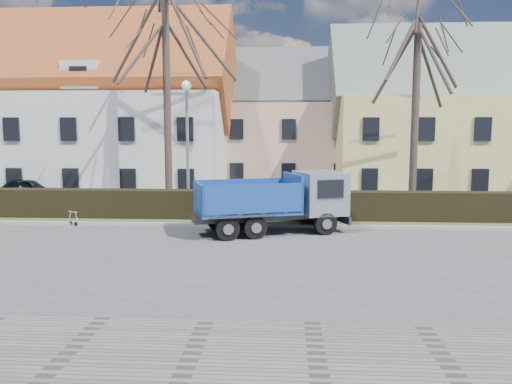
# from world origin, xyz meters

# --- Properties ---
(ground) EXTENTS (120.00, 120.00, 0.00)m
(ground) POSITION_xyz_m (0.00, 0.00, 0.00)
(ground) COLOR #4A4A4D
(sidewalk_near) EXTENTS (80.00, 5.00, 0.08)m
(sidewalk_near) POSITION_xyz_m (0.00, -8.50, 0.04)
(sidewalk_near) COLOR slate
(sidewalk_near) RESTS_ON ground
(curb_far) EXTENTS (80.00, 0.30, 0.12)m
(curb_far) POSITION_xyz_m (0.00, 4.60, 0.06)
(curb_far) COLOR gray
(curb_far) RESTS_ON ground
(grass_strip) EXTENTS (80.00, 3.00, 0.10)m
(grass_strip) POSITION_xyz_m (0.00, 6.20, 0.05)
(grass_strip) COLOR #44502D
(grass_strip) RESTS_ON ground
(hedge) EXTENTS (60.00, 0.90, 1.30)m
(hedge) POSITION_xyz_m (0.00, 6.00, 0.65)
(hedge) COLOR black
(hedge) RESTS_ON ground
(building_white) EXTENTS (26.80, 10.80, 9.50)m
(building_white) POSITION_xyz_m (-13.00, 16.00, 4.75)
(building_white) COLOR silver
(building_white) RESTS_ON ground
(building_pink) EXTENTS (10.80, 8.80, 8.00)m
(building_pink) POSITION_xyz_m (4.00, 20.00, 4.00)
(building_pink) COLOR #CBA28F
(building_pink) RESTS_ON ground
(building_yellow) EXTENTS (18.80, 10.80, 8.50)m
(building_yellow) POSITION_xyz_m (16.00, 17.00, 4.25)
(building_yellow) COLOR #E0CC7B
(building_yellow) RESTS_ON ground
(tree_1) EXTENTS (9.20, 9.20, 12.65)m
(tree_1) POSITION_xyz_m (-2.00, 8.50, 6.33)
(tree_1) COLOR #362B25
(tree_1) RESTS_ON ground
(tree_2) EXTENTS (8.00, 8.00, 11.00)m
(tree_2) POSITION_xyz_m (10.00, 8.50, 5.50)
(tree_2) COLOR #362B25
(tree_2) RESTS_ON ground
(dump_truck) EXTENTS (6.59, 4.17, 2.47)m
(dump_truck) POSITION_xyz_m (3.11, 3.37, 1.24)
(dump_truck) COLOR navy
(dump_truck) RESTS_ON ground
(streetlight) EXTENTS (0.50, 0.50, 6.38)m
(streetlight) POSITION_xyz_m (-0.72, 7.00, 3.19)
(streetlight) COLOR #939496
(streetlight) RESTS_ON ground
(cart_frame) EXTENTS (0.86, 0.70, 0.69)m
(cart_frame) POSITION_xyz_m (-5.38, 4.50, 0.34)
(cart_frame) COLOR silver
(cart_frame) RESTS_ON ground
(parked_car_a) EXTENTS (4.17, 1.92, 1.38)m
(parked_car_a) POSITION_xyz_m (-10.53, 11.13, 0.69)
(parked_car_a) COLOR black
(parked_car_a) RESTS_ON ground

